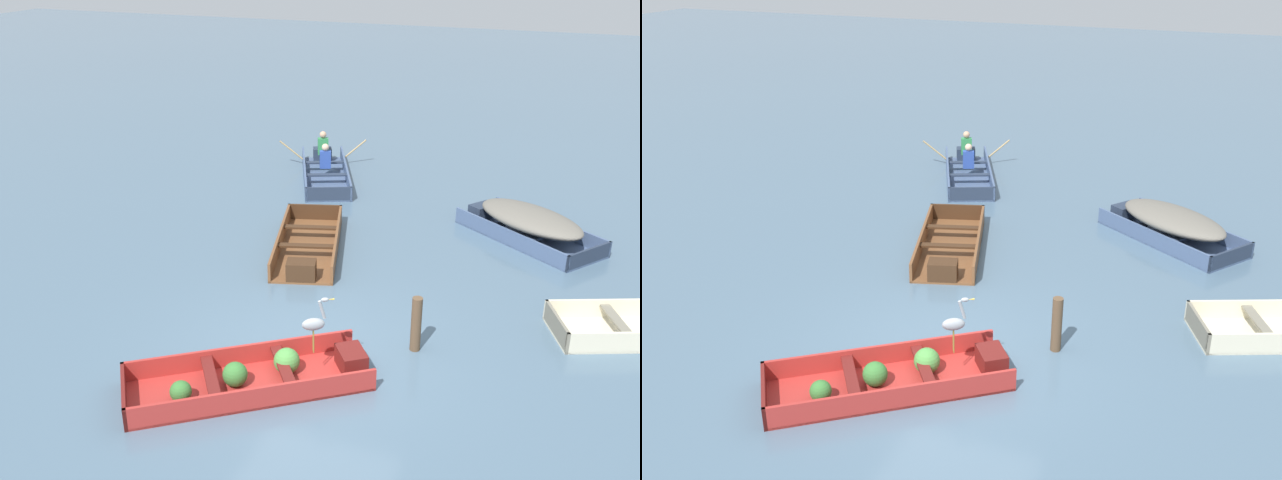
# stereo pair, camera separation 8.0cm
# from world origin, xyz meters

# --- Properties ---
(ground_plane) EXTENTS (80.00, 80.00, 0.00)m
(ground_plane) POSITION_xyz_m (0.00, 0.00, 0.00)
(ground_plane) COLOR slate
(dinghy_red_foreground) EXTENTS (3.38, 2.91, 0.41)m
(dinghy_red_foreground) POSITION_xyz_m (-0.42, -0.88, 0.14)
(dinghy_red_foreground) COLOR #AD2D28
(dinghy_red_foreground) RESTS_ON ground
(skiff_wooden_brown_mid_moored) EXTENTS (2.01, 3.31, 0.38)m
(skiff_wooden_brown_mid_moored) POSITION_xyz_m (-1.42, 3.53, 0.13)
(skiff_wooden_brown_mid_moored) COLOR brown
(skiff_wooden_brown_mid_moored) RESTS_ON ground
(skiff_slate_blue_outer_moored) EXTENTS (3.16, 2.77, 0.65)m
(skiff_slate_blue_outer_moored) POSITION_xyz_m (2.54, 5.80, 0.37)
(skiff_slate_blue_outer_moored) COLOR #475B7F
(skiff_slate_blue_outer_moored) RESTS_ON ground
(rowboat_slate_blue_with_crew) EXTENTS (2.77, 3.61, 0.92)m
(rowboat_slate_blue_with_crew) POSITION_xyz_m (-2.80, 8.12, 0.18)
(rowboat_slate_blue_with_crew) COLOR #475B7F
(rowboat_slate_blue_with_crew) RESTS_ON ground
(heron_on_dinghy) EXTENTS (0.43, 0.29, 0.84)m
(heron_on_dinghy) POSITION_xyz_m (0.27, -0.38, 0.88)
(heron_on_dinghy) COLOR olive
(heron_on_dinghy) RESTS_ON dinghy_red_foreground
(mooring_post) EXTENTS (0.16, 0.16, 0.88)m
(mooring_post) POSITION_xyz_m (1.43, 0.82, 0.44)
(mooring_post) COLOR brown
(mooring_post) RESTS_ON ground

